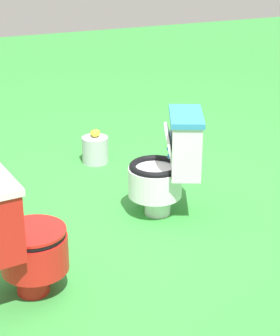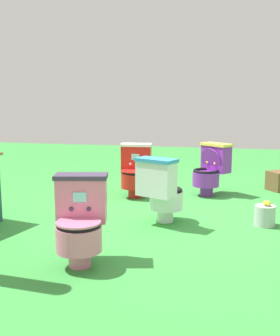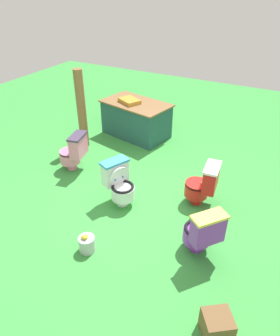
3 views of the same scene
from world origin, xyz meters
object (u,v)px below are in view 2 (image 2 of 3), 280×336
object	(u,v)px
toilet_white	(162,190)
toilet_red	(135,170)
toilet_pink	(80,220)
lemon_bucket	(265,215)
toilet_purple	(211,169)
small_crate	(279,181)

from	to	relation	value
toilet_white	toilet_red	distance (m)	1.30
toilet_pink	lemon_bucket	size ratio (longest dim) A/B	2.63
toilet_purple	lemon_bucket	world-z (taller)	toilet_purple
toilet_white	toilet_purple	size ratio (longest dim) A/B	1.00
small_crate	lemon_bucket	xyz separation A→B (m)	(-1.85, 0.31, -0.03)
toilet_pink	lemon_bucket	distance (m)	2.10
toilet_white	lemon_bucket	size ratio (longest dim) A/B	2.63
toilet_red	small_crate	size ratio (longest dim) A/B	2.50
toilet_purple	toilet_white	bearing A→B (deg)	112.51
lemon_bucket	small_crate	bearing A→B (deg)	-9.52
toilet_pink	small_crate	xyz separation A→B (m)	(3.26, -1.85, -0.23)
toilet_white	toilet_pink	size ratio (longest dim) A/B	1.00
toilet_purple	toilet_pink	size ratio (longest dim) A/B	1.00
toilet_red	toilet_pink	world-z (taller)	same
toilet_white	toilet_red	size ratio (longest dim) A/B	1.00
toilet_white	toilet_purple	xyz separation A→B (m)	(1.49, -0.43, 0.00)
toilet_white	small_crate	xyz separation A→B (m)	(2.00, -1.40, -0.23)
toilet_pink	small_crate	world-z (taller)	toilet_pink
toilet_pink	toilet_purple	bearing A→B (deg)	-120.90
toilet_red	toilet_white	bearing A→B (deg)	109.92
toilet_purple	toilet_pink	world-z (taller)	same
toilet_white	lemon_bucket	xyz separation A→B (m)	(0.15, -1.09, -0.26)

